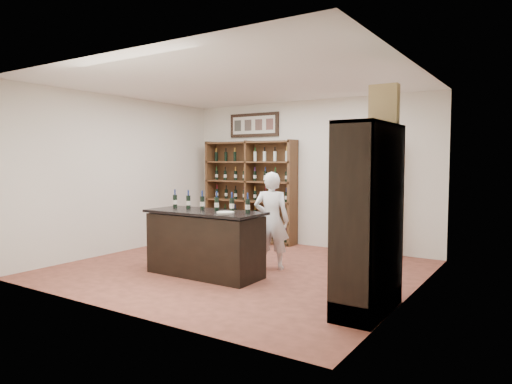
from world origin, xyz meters
The scene contains 20 objects.
floor centered at (0.00, 0.00, 0.00)m, with size 5.50×5.50×0.00m, color #994E3D.
ceiling centered at (0.00, 0.00, 3.00)m, with size 5.50×5.50×0.00m, color white.
wall_back centered at (0.00, 2.50, 1.50)m, with size 5.50×0.04×3.00m, color silver.
wall_left centered at (-2.75, 0.00, 1.50)m, with size 0.04×5.00×3.00m, color silver.
wall_right centered at (2.75, 0.00, 1.50)m, with size 0.04×5.00×3.00m, color silver.
wine_shelf centered at (-1.30, 2.33, 1.10)m, with size 2.20×0.38×2.20m.
framed_picture centered at (-1.30, 2.47, 2.55)m, with size 1.25×0.04×0.52m, color black.
arched_doorway centered at (1.25, 2.33, 1.14)m, with size 1.17×0.35×2.17m.
emergency_light centered at (1.25, 2.42, 2.40)m, with size 0.30×0.10×0.10m, color white.
tasting_counter centered at (-0.20, -0.60, 0.49)m, with size 1.88×0.78×1.00m.
counter_bottle_0 centered at (-0.92, -0.48, 1.11)m, with size 0.07×0.07×0.30m.
counter_bottle_1 centered at (-0.63, -0.48, 1.11)m, with size 0.07×0.07×0.30m.
counter_bottle_2 centered at (-0.34, -0.48, 1.11)m, with size 0.07×0.07×0.30m.
counter_bottle_3 centered at (-0.06, -0.48, 1.11)m, with size 0.07×0.07×0.30m.
counter_bottle_4 centered at (0.23, -0.48, 1.11)m, with size 0.07×0.07×0.30m.
counter_bottle_5 centered at (0.52, -0.48, 1.11)m, with size 0.07×0.07×0.30m.
side_cabinet centered at (2.52, -0.90, 0.75)m, with size 0.48×1.20×2.20m.
shopkeeper centered at (0.45, 0.32, 0.79)m, with size 0.58×0.38×1.59m, color white.
plate centered at (0.26, -0.68, 1.01)m, with size 0.26×0.26×0.02m, color beige.
wine_crate centered at (2.52, -0.50, 2.44)m, with size 0.34×0.14×0.49m, color tan.
Camera 1 is at (4.25, -6.01, 1.78)m, focal length 32.00 mm.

